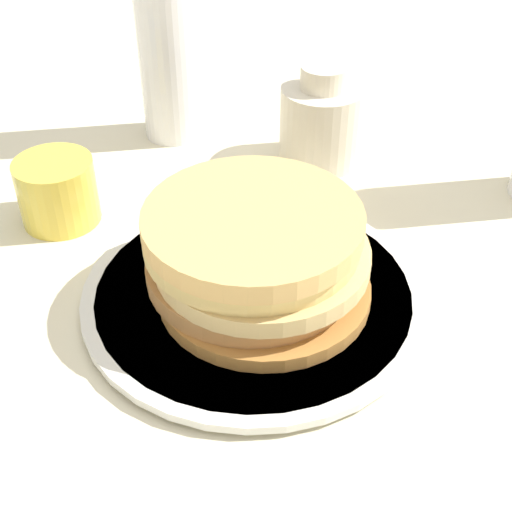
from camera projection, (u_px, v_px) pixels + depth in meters
ground_plane at (258, 322)px, 0.57m from camera, size 4.00×4.00×0.00m
plate at (256, 294)px, 0.58m from camera, size 0.28×0.28×0.01m
pancake_stack at (256, 252)px, 0.56m from camera, size 0.18×0.18×0.08m
juice_glass at (57, 191)px, 0.66m from camera, size 0.07×0.07×0.06m
cream_jug at (321, 121)px, 0.74m from camera, size 0.09×0.09×0.11m
water_bottle_near at (167, 43)px, 0.75m from camera, size 0.06×0.06×0.23m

